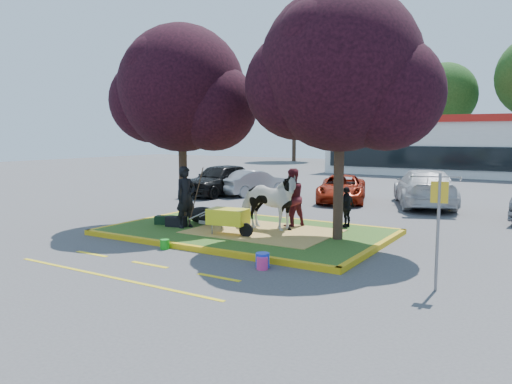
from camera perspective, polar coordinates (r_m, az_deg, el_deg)
The scene contains 31 objects.
ground at distance 15.32m, azimuth -1.12°, elevation -4.86°, with size 90.00×90.00×0.00m, color #424244.
median_island at distance 15.30m, azimuth -1.12°, elevation -4.59°, with size 8.00×5.00×0.15m, color #2B5119.
curb_near at distance 13.26m, azimuth -7.20°, elevation -6.40°, with size 8.30×0.16×0.15m, color gold.
curb_far at distance 17.49m, azimuth 3.46°, elevation -3.18°, with size 8.30×0.16×0.15m, color gold.
curb_left at distance 17.81m, azimuth -12.24°, elevation -3.15°, with size 0.16×5.30×0.15m, color gold.
curb_right at distance 13.58m, azimuth 13.60°, elevation -6.22°, with size 0.16×5.30×0.15m, color gold.
straw_bedding at distance 14.98m, azimuth 0.81°, elevation -4.52°, with size 4.20×3.00×0.01m, color tan.
tree_purple_left at distance 17.02m, azimuth -8.48°, elevation 10.96°, with size 5.06×4.20×6.51m.
tree_purple_right at distance 13.90m, azimuth 9.69°, elevation 12.77°, with size 5.30×4.40×6.82m.
fire_lane_stripe_a at distance 13.52m, azimuth -18.25°, elevation -6.74°, with size 1.10×0.12×0.01m, color yellow.
fire_lane_stripe_b at distance 12.10m, azimuth -12.06°, elevation -8.12°, with size 1.10×0.12×0.01m, color yellow.
fire_lane_stripe_c at distance 10.85m, azimuth -4.29°, elevation -9.71°, with size 1.10×0.12×0.01m, color yellow.
fire_lane_long at distance 11.29m, azimuth -16.32°, elevation -9.31°, with size 6.00×0.10×0.01m, color yellow.
retail_building at distance 41.07m, azimuth 23.15°, elevation 4.98°, with size 20.40×8.40×4.40m.
treeline at distance 50.92m, azimuth 24.22°, elevation 11.32°, with size 46.58×7.80×14.63m.
cow at distance 15.06m, azimuth 1.36°, elevation -1.15°, with size 0.93×2.05×1.73m, color white.
calf at distance 16.42m, azimuth -6.00°, elevation -2.64°, with size 1.24×0.70×0.54m, color black.
handler at distance 15.65m, azimuth -8.03°, elevation -0.57°, with size 0.70×0.46×1.92m, color black.
visitor_a at distance 15.74m, azimuth 4.09°, elevation -0.63°, with size 0.89×0.70×1.84m, color #4F161F.
visitor_b at distance 15.85m, azimuth 10.32°, elevation -1.69°, with size 0.75×0.31×1.28m, color black.
wheelbarrow at distance 14.42m, azimuth -3.16°, elevation -2.87°, with size 2.03×0.82×0.76m.
gear_bag_dark at distance 15.97m, azimuth -9.09°, elevation -3.35°, with size 0.62×0.34×0.32m, color black.
gear_bag_green at distance 16.45m, azimuth -10.54°, elevation -3.17°, with size 0.50×0.31×0.27m, color black.
sign_post at distance 10.25m, azimuth 20.12°, elevation -2.98°, with size 0.33×0.06×2.31m.
bucket_green at distance 13.58m, azimuth -10.39°, elevation -5.90°, with size 0.24×0.24×0.26m, color #169417.
bucket_pink at distance 11.41m, azimuth 0.73°, elevation -8.15°, with size 0.26×0.26×0.28m, color #F13585.
bucket_blue at distance 11.56m, azimuth 0.75°, elevation -7.80°, with size 0.32×0.32×0.34m, color blue.
car_black at distance 25.07m, azimuth -4.12°, elevation 1.44°, with size 1.87×4.65×1.58m, color black.
car_silver at distance 25.12m, azimuth -0.27°, elevation 1.09°, with size 1.33×3.82×1.26m, color gray.
car_red at distance 22.89m, azimuth 9.77°, elevation 0.40°, with size 2.02×4.38×1.22m, color maroon.
car_white at distance 22.35m, azimuth 18.69°, elevation 0.45°, with size 2.20×5.41×1.57m, color silver.
Camera 1 is at (8.13, -12.62, 3.05)m, focal length 35.00 mm.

